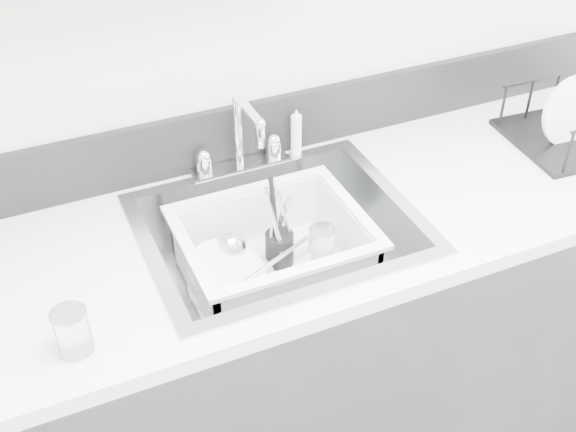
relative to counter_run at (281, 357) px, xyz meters
name	(u,v)px	position (x,y,z in m)	size (l,w,h in m)	color
counter_run	(281,357)	(0.00, 0.00, 0.00)	(3.20, 0.62, 0.92)	#28282C
backsplash	(233,135)	(0.00, 0.30, 0.54)	(3.20, 0.02, 0.16)	black
sink	(280,254)	(0.00, 0.00, 0.37)	(0.64, 0.52, 0.20)	silver
faucet	(240,151)	(0.00, 0.25, 0.52)	(0.26, 0.18, 0.23)	silver
side_sprayer	(296,133)	(0.16, 0.25, 0.53)	(0.03, 0.03, 0.14)	white
wash_tub	(274,253)	(-0.01, 0.00, 0.38)	(0.44, 0.36, 0.17)	white
plate_stack	(231,279)	(-0.13, 0.00, 0.33)	(0.23, 0.23, 0.09)	white
utensil_cup	(279,245)	(0.02, 0.04, 0.36)	(0.07, 0.07, 0.24)	black
ladle	(257,264)	(-0.06, 0.01, 0.35)	(0.31, 0.11, 0.09)	silver
tumbler_in_tub	(322,244)	(0.12, 0.01, 0.35)	(0.07, 0.07, 0.10)	white
tumbler_counter	(72,331)	(-0.51, -0.19, 0.51)	(0.07, 0.07, 0.10)	white
bowl_small	(323,270)	(0.09, -0.05, 0.32)	(0.11, 0.11, 0.03)	white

